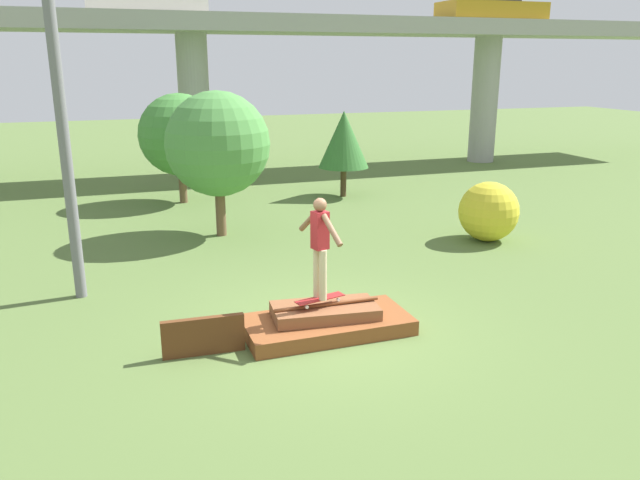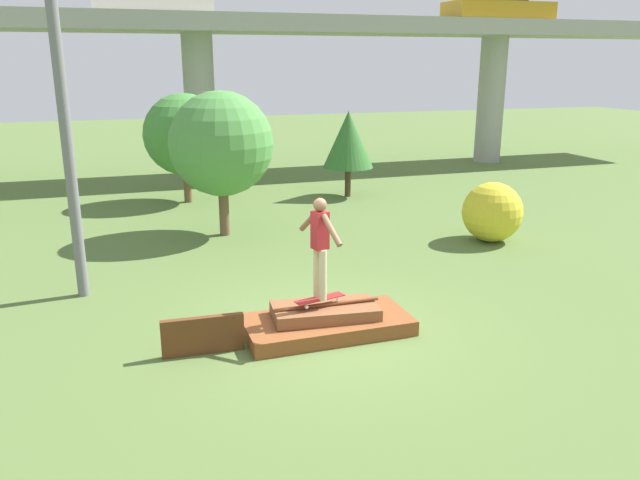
# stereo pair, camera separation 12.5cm
# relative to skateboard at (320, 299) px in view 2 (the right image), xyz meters

# --- Properties ---
(ground_plane) EXTENTS (80.00, 80.00, 0.00)m
(ground_plane) POSITION_rel_skateboard_xyz_m (0.11, -0.01, -0.58)
(ground_plane) COLOR #567038
(scrap_pile) EXTENTS (2.66, 1.27, 0.50)m
(scrap_pile) POSITION_rel_skateboard_xyz_m (0.11, 0.00, -0.40)
(scrap_pile) COLOR brown
(scrap_pile) RESTS_ON ground_plane
(scrap_plank_loose) EXTENTS (1.22, 0.14, 0.58)m
(scrap_plank_loose) POSITION_rel_skateboard_xyz_m (-1.87, -0.17, -0.29)
(scrap_plank_loose) COLOR #5B3319
(scrap_plank_loose) RESTS_ON ground_plane
(skateboard) EXTENTS (0.86, 0.39, 0.09)m
(skateboard) POSITION_rel_skateboard_xyz_m (0.00, 0.00, 0.00)
(skateboard) COLOR maroon
(skateboard) RESTS_ON scrap_pile
(skater) EXTENTS (0.36, 1.14, 1.61)m
(skater) POSITION_rel_skateboard_xyz_m (-0.00, 0.00, 0.95)
(skater) COLOR #C6B78E
(skater) RESTS_ON skateboard
(highway_overpass) EXTENTS (44.00, 3.31, 5.74)m
(highway_overpass) POSITION_rel_skateboard_xyz_m (0.11, 14.49, 4.36)
(highway_overpass) COLOR #9E9E99
(highway_overpass) RESTS_ON ground_plane
(car_on_overpass_mid) EXTENTS (4.23, 1.75, 1.38)m
(car_on_overpass_mid) POSITION_rel_skateboard_xyz_m (11.92, 14.09, 5.72)
(car_on_overpass_mid) COLOR #B28419
(car_on_overpass_mid) RESTS_ON highway_overpass
(utility_pole) EXTENTS (1.30, 0.20, 7.70)m
(utility_pole) POSITION_rel_skateboard_xyz_m (-3.67, 2.93, 3.40)
(utility_pole) COLOR slate
(utility_pole) RESTS_ON ground_plane
(tree_behind_left) EXTENTS (2.43, 2.43, 3.28)m
(tree_behind_left) POSITION_rel_skateboard_xyz_m (-0.92, 10.34, 1.48)
(tree_behind_left) COLOR brown
(tree_behind_left) RESTS_ON ground_plane
(tree_behind_right) EXTENTS (1.58, 1.58, 2.70)m
(tree_behind_right) POSITION_rel_skateboard_xyz_m (4.04, 9.61, 1.23)
(tree_behind_right) COLOR #4C3823
(tree_behind_right) RESTS_ON ground_plane
(tree_mid_back) EXTENTS (2.52, 2.52, 3.53)m
(tree_mid_back) POSITION_rel_skateboard_xyz_m (-0.47, 6.27, 1.68)
(tree_mid_back) COLOR brown
(tree_mid_back) RESTS_ON ground_plane
(bush_yellow_flowering) EXTENTS (1.43, 1.43, 1.43)m
(bush_yellow_flowering) POSITION_rel_skateboard_xyz_m (5.53, 3.75, 0.14)
(bush_yellow_flowering) COLOR gold
(bush_yellow_flowering) RESTS_ON ground_plane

